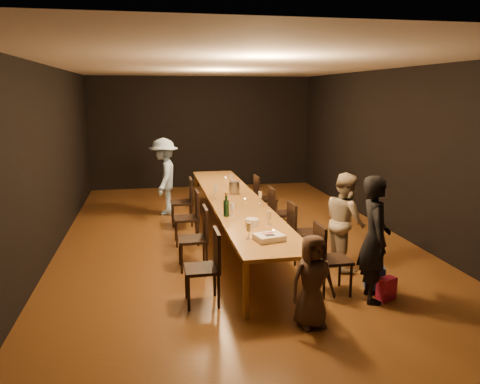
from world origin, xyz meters
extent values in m
plane|color=#422810|center=(0.00, 0.00, 0.00)|extent=(10.00, 10.00, 0.00)
cube|color=black|center=(0.00, 5.00, 1.50)|extent=(6.00, 0.04, 3.00)
cube|color=black|center=(0.00, -5.00, 1.50)|extent=(6.00, 0.04, 3.00)
cube|color=black|center=(-3.00, 0.00, 1.50)|extent=(0.04, 10.00, 3.00)
cube|color=black|center=(3.00, 0.00, 1.50)|extent=(0.04, 10.00, 3.00)
cube|color=silver|center=(0.00, 0.00, 3.00)|extent=(6.00, 10.00, 0.04)
cube|color=olive|center=(0.00, 0.00, 0.72)|extent=(0.90, 6.00, 0.05)
cylinder|color=olive|center=(-0.40, -2.90, 0.35)|extent=(0.08, 0.08, 0.70)
cylinder|color=olive|center=(0.40, -2.90, 0.35)|extent=(0.08, 0.08, 0.70)
cylinder|color=olive|center=(-0.40, 2.90, 0.35)|extent=(0.08, 0.08, 0.70)
cylinder|color=olive|center=(0.40, 2.90, 0.35)|extent=(0.08, 0.08, 0.70)
imported|color=black|center=(1.27, -2.68, 0.80)|extent=(0.51, 0.65, 1.59)
imported|color=tan|center=(1.36, -1.57, 0.72)|extent=(0.55, 0.70, 1.43)
imported|color=#80A1C6|center=(-1.15, 2.11, 0.82)|extent=(0.73, 1.12, 1.63)
imported|color=#433025|center=(0.29, -3.20, 0.53)|extent=(0.55, 0.40, 1.06)
cube|color=#BD1C49|center=(1.44, -2.74, 0.15)|extent=(0.28, 0.22, 0.29)
cube|color=#2547A1|center=(1.45, -2.39, 0.15)|extent=(0.27, 0.21, 0.30)
cube|color=white|center=(0.01, -2.36, 0.79)|extent=(0.39, 0.34, 0.08)
cube|color=black|center=(0.01, -2.39, 0.83)|extent=(0.13, 0.11, 0.00)
cube|color=red|center=(0.01, -2.29, 0.83)|extent=(0.18, 0.07, 0.00)
cylinder|color=white|center=(-0.07, -1.68, 0.80)|extent=(0.19, 0.19, 0.10)
cylinder|color=#A3A3A7|center=(0.07, 0.49, 0.86)|extent=(0.26, 0.26, 0.22)
cylinder|color=#B2B7B2|center=(0.15, -2.04, 0.77)|extent=(0.05, 0.05, 0.03)
cylinder|color=#B2B7B2|center=(0.15, -0.13, 0.77)|extent=(0.05, 0.05, 0.03)
cylinder|color=#B2B7B2|center=(0.15, 1.94, 0.77)|extent=(0.05, 0.05, 0.03)
camera|label=1|loc=(-1.41, -7.79, 2.56)|focal=35.00mm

